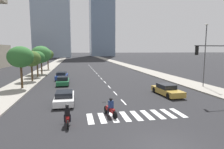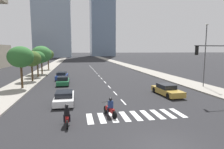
{
  "view_description": "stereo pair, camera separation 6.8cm",
  "coord_description": "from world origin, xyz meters",
  "views": [
    {
      "loc": [
        -4.6,
        -8.8,
        5.09
      ],
      "look_at": [
        0.0,
        14.98,
        2.0
      ],
      "focal_mm": 30.54,
      "sensor_mm": 36.0,
      "label": 1
    },
    {
      "loc": [
        -4.53,
        -8.81,
        5.09
      ],
      "look_at": [
        0.0,
        14.98,
        2.0
      ],
      "focal_mm": 30.54,
      "sensor_mm": 36.0,
      "label": 2
    }
  ],
  "objects": [
    {
      "name": "sedan_blue_2",
      "position": [
        -6.98,
        25.43,
        0.6
      ],
      "size": [
        2.06,
        4.56,
        1.31
      ],
      "rotation": [
        0.0,
        0.0,
        1.5
      ],
      "color": "navy",
      "rests_on": "ground"
    },
    {
      "name": "lane_divider_center",
      "position": [
        0.0,
        32.98,
        0.0
      ],
      "size": [
        0.14,
        50.0,
        0.01
      ],
      "color": "silver",
      "rests_on": "ground"
    },
    {
      "name": "sidewalk_east",
      "position": [
        12.33,
        30.0,
        0.07
      ],
      "size": [
        4.0,
        260.0,
        0.15
      ],
      "primitive_type": "cube",
      "color": "gray",
      "rests_on": "ground"
    },
    {
      "name": "sedan_green_3",
      "position": [
        -6.46,
        20.03,
        0.57
      ],
      "size": [
        1.79,
        4.35,
        1.24
      ],
      "rotation": [
        0.0,
        0.0,
        1.58
      ],
      "color": "#1E6038",
      "rests_on": "ground"
    },
    {
      "name": "sedan_gold_0",
      "position": [
        5.62,
        10.95,
        0.57
      ],
      "size": [
        2.02,
        4.74,
        1.24
      ],
      "rotation": [
        0.0,
        0.0,
        -1.51
      ],
      "color": "#B28E38",
      "rests_on": "ground"
    },
    {
      "name": "street_tree_fourth",
      "position": [
        -11.53,
        32.88,
        4.23
      ],
      "size": [
        4.12,
        4.12,
        5.84
      ],
      "color": "#4C3823",
      "rests_on": "sidewalk_west"
    },
    {
      "name": "crosswalk_near",
      "position": [
        -0.0,
        4.98,
        0.0
      ],
      "size": [
        7.65,
        2.31,
        0.01
      ],
      "color": "silver",
      "rests_on": "ground"
    },
    {
      "name": "street_tree_third",
      "position": [
        -11.53,
        28.47,
        3.73
      ],
      "size": [
        2.82,
        2.82,
        4.8
      ],
      "color": "#4C3823",
      "rests_on": "sidewalk_west"
    },
    {
      "name": "street_tree_fifth",
      "position": [
        -11.53,
        42.59,
        4.02
      ],
      "size": [
        2.95,
        2.95,
        5.14
      ],
      "color": "#4C3823",
      "rests_on": "sidewalk_west"
    },
    {
      "name": "ground_plane",
      "position": [
        0.0,
        0.0,
        0.0
      ],
      "size": [
        800.0,
        800.0,
        0.0
      ],
      "primitive_type": "plane",
      "color": "#232326"
    },
    {
      "name": "street_lamp_east",
      "position": [
        12.63,
        14.15,
        4.97
      ],
      "size": [
        0.5,
        0.24,
        8.41
      ],
      "color": "#3F3F42",
      "rests_on": "sidewalk_east"
    },
    {
      "name": "motorcycle_lead",
      "position": [
        -5.22,
        4.07,
        0.58
      ],
      "size": [
        0.7,
        2.13,
        1.49
      ],
      "rotation": [
        0.0,
        0.0,
        1.63
      ],
      "color": "black",
      "rests_on": "ground"
    },
    {
      "name": "sidewalk_west",
      "position": [
        -12.33,
        30.0,
        0.07
      ],
      "size": [
        4.0,
        260.0,
        0.15
      ],
      "primitive_type": "cube",
      "color": "gray",
      "rests_on": "ground"
    },
    {
      "name": "traffic_signal_near",
      "position": [
        9.68,
        7.93,
        4.14
      ],
      "size": [
        4.93,
        0.28,
        5.78
      ],
      "rotation": [
        0.0,
        0.0,
        3.14
      ],
      "color": "#333335",
      "rests_on": "sidewalk_east"
    },
    {
      "name": "street_tree_nearest",
      "position": [
        -11.53,
        17.61,
        4.21
      ],
      "size": [
        3.24,
        3.24,
        5.46
      ],
      "color": "#4C3823",
      "rests_on": "sidewalk_west"
    },
    {
      "name": "motorcycle_trailing",
      "position": [
        -2.0,
        5.27,
        0.58
      ],
      "size": [
        0.89,
        2.06,
        1.49
      ],
      "rotation": [
        0.0,
        0.0,
        1.85
      ],
      "color": "black",
      "rests_on": "ground"
    },
    {
      "name": "sedan_white_1",
      "position": [
        -5.7,
        9.69,
        0.56
      ],
      "size": [
        1.84,
        4.51,
        1.19
      ],
      "rotation": [
        0.0,
        0.0,
        1.57
      ],
      "color": "silver",
      "rests_on": "ground"
    },
    {
      "name": "street_tree_second",
      "position": [
        -11.53,
        23.75,
        3.73
      ],
      "size": [
        3.0,
        3.0,
        4.88
      ],
      "color": "#4C3823",
      "rests_on": "sidewalk_west"
    }
  ]
}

